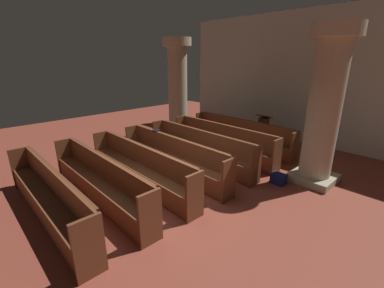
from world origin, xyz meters
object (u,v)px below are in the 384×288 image
(lectern, at_px, (263,132))
(pillar_far_side, at_px, (178,87))
(pew_row_4, at_px, (140,166))
(hymn_book, at_px, (157,130))
(pew_row_1, at_px, (222,140))
(pew_row_5, at_px, (99,179))
(pew_row_6, at_px, (48,195))
(pew_row_2, at_px, (199,147))
(pew_row_0, at_px, (241,133))
(pillar_aisle_side, at_px, (325,106))
(pew_row_3, at_px, (172,155))
(kneeler_box_navy, at_px, (279,179))

(lectern, bearing_deg, pillar_far_side, -155.99)
(pew_row_4, height_order, hymn_book, hymn_book)
(pew_row_1, bearing_deg, pew_row_5, -90.00)
(pew_row_6, xyz_separation_m, hymn_book, (-0.91, 3.19, 0.46))
(pew_row_1, xyz_separation_m, lectern, (0.29, 1.91, -0.06))
(pew_row_2, height_order, lectern, lectern)
(pew_row_0, relative_size, pillar_far_side, 1.06)
(pew_row_5, distance_m, pew_row_6, 1.00)
(pew_row_1, relative_size, pew_row_2, 1.00)
(pillar_far_side, xyz_separation_m, lectern, (3.03, 1.35, -1.44))
(pew_row_1, height_order, pillar_aisle_side, pillar_aisle_side)
(pillar_aisle_side, bearing_deg, lectern, 146.47)
(lectern, bearing_deg, pew_row_0, -107.91)
(pillar_far_side, bearing_deg, hymn_book, -52.50)
(pew_row_1, xyz_separation_m, pillar_far_side, (-2.74, 0.56, 1.39))
(pew_row_6, bearing_deg, pew_row_0, 90.00)
(pillar_far_side, bearing_deg, pillar_aisle_side, -3.13)
(pew_row_1, height_order, pew_row_5, same)
(hymn_book, bearing_deg, pew_row_2, 41.98)
(pew_row_4, distance_m, pillar_aisle_side, 4.51)
(pew_row_5, bearing_deg, pew_row_0, 90.00)
(pew_row_0, relative_size, hymn_book, 18.49)
(pew_row_0, xyz_separation_m, pew_row_6, (0.00, -6.01, 0.00))
(pew_row_0, bearing_deg, pillar_far_side, -170.82)
(pew_row_0, distance_m, pew_row_2, 2.00)
(pew_row_1, relative_size, pew_row_5, 1.00)
(pew_row_3, height_order, pillar_far_side, pillar_far_side)
(pillar_aisle_side, height_order, kneeler_box_navy, pillar_aisle_side)
(pew_row_1, height_order, lectern, lectern)
(pew_row_5, bearing_deg, hymn_book, 112.62)
(pew_row_3, distance_m, kneeler_box_navy, 2.74)
(hymn_book, bearing_deg, pew_row_3, -11.30)
(lectern, bearing_deg, kneeler_box_navy, -50.86)
(pew_row_0, height_order, pew_row_1, same)
(pillar_aisle_side, bearing_deg, pew_row_5, -123.17)
(pew_row_1, height_order, pew_row_3, same)
(pew_row_0, distance_m, pew_row_5, 5.01)
(pillar_far_side, bearing_deg, pew_row_4, -52.48)
(pew_row_2, height_order, hymn_book, hymn_book)
(lectern, bearing_deg, pew_row_6, -92.43)
(pillar_far_side, bearing_deg, lectern, 24.01)
(pew_row_1, relative_size, pillar_far_side, 1.06)
(pew_row_6, height_order, pillar_far_side, pillar_far_side)
(hymn_book, bearing_deg, pew_row_5, -67.38)
(pillar_far_side, xyz_separation_m, hymn_book, (1.83, -2.38, -0.93))
(pew_row_5, distance_m, hymn_book, 2.41)
(pillar_far_side, relative_size, lectern, 3.37)
(pillar_far_side, bearing_deg, pew_row_2, -29.70)
(pew_row_2, distance_m, hymn_book, 1.31)
(pew_row_0, relative_size, pew_row_6, 1.00)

